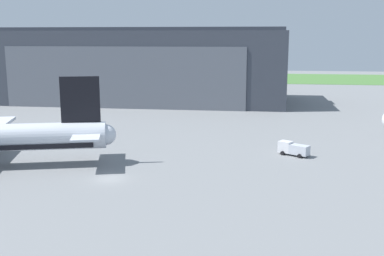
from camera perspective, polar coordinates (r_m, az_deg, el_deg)
The scene contains 4 objects.
ground_plane at distance 66.21m, azimuth -9.99°, elevation -6.19°, with size 440.00×440.00×0.00m, color slate.
grass_field_strip at distance 229.15m, azimuth 2.93°, elevation 6.22°, with size 440.00×56.00×0.08m, color #487838.
maintenance_hangar at distance 145.46m, azimuth -6.65°, elevation 7.59°, with size 88.75×34.68×22.43m.
ops_van at distance 79.48m, azimuth 12.32°, elevation -2.48°, with size 5.31×4.19×2.23m.
Camera 1 is at (19.87, -60.07, 19.50)m, focal length 43.43 mm.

